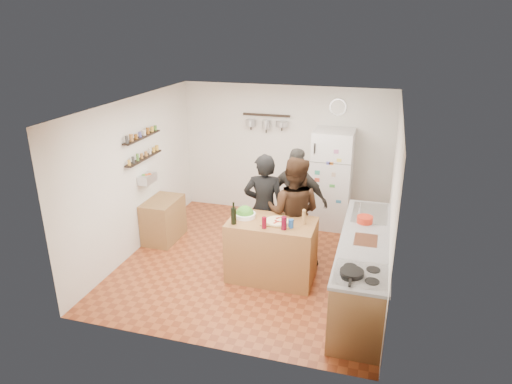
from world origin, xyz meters
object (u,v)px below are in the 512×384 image
(prep_island, at_px, (272,250))
(salt_canister, at_px, (291,224))
(red_bowl, at_px, (365,220))
(person_left, at_px, (264,208))
(person_back, at_px, (296,201))
(wall_clock, at_px, (338,107))
(person_center, at_px, (293,213))
(counter_run, at_px, (363,269))
(salad_bowl, at_px, (245,215))
(fridge, at_px, (331,179))
(skillet, at_px, (352,273))
(side_table, at_px, (163,220))
(wine_bottle, at_px, (234,216))
(pepper_mill, at_px, (304,218))

(prep_island, xyz_separation_m, salt_canister, (0.30, -0.12, 0.52))
(red_bowl, bearing_deg, prep_island, -166.20)
(person_left, xyz_separation_m, person_back, (0.42, 0.45, -0.00))
(person_back, bearing_deg, wall_clock, -98.95)
(salt_canister, distance_m, person_center, 0.62)
(salt_canister, bearing_deg, counter_run, -3.01)
(person_back, distance_m, counter_run, 1.69)
(salad_bowl, relative_size, salt_canister, 2.56)
(prep_island, distance_m, fridge, 2.25)
(salad_bowl, height_order, skillet, same)
(counter_run, distance_m, side_table, 3.55)
(salad_bowl, height_order, person_center, person_center)
(prep_island, relative_size, salad_bowl, 4.01)
(person_left, height_order, side_table, person_left)
(wine_bottle, height_order, person_left, person_left)
(counter_run, bearing_deg, side_table, 165.50)
(wall_clock, bearing_deg, person_center, -100.44)
(person_center, bearing_deg, fridge, -100.65)
(counter_run, relative_size, side_table, 3.29)
(salt_canister, xyz_separation_m, person_left, (-0.56, 0.65, -0.10))
(side_table, bearing_deg, pepper_mill, -14.55)
(person_left, bearing_deg, fridge, -127.75)
(pepper_mill, distance_m, person_center, 0.51)
(counter_run, height_order, skillet, skillet)
(wine_bottle, height_order, person_center, person_center)
(salt_canister, xyz_separation_m, fridge, (0.28, 2.25, -0.07))
(person_left, xyz_separation_m, wall_clock, (0.83, 1.92, 1.28))
(salt_canister, height_order, skillet, salt_canister)
(person_left, distance_m, fridge, 1.80)
(person_center, height_order, red_bowl, person_center)
(pepper_mill, distance_m, side_table, 2.72)
(wine_bottle, height_order, salt_canister, wine_bottle)
(person_center, distance_m, fridge, 1.68)
(prep_island, relative_size, salt_canister, 10.26)
(person_left, height_order, person_center, person_center)
(salad_bowl, relative_size, skillet, 1.15)
(salad_bowl, xyz_separation_m, wine_bottle, (-0.08, -0.27, 0.09))
(person_center, bearing_deg, salt_canister, 100.11)
(wine_bottle, height_order, skillet, wine_bottle)
(person_left, bearing_deg, counter_run, 145.87)
(salad_bowl, relative_size, person_left, 0.18)
(prep_island, height_order, person_back, person_back)
(skillet, bearing_deg, fridge, 101.16)
(red_bowl, bearing_deg, salt_canister, -156.05)
(person_back, relative_size, red_bowl, 7.72)
(person_center, distance_m, red_bowl, 1.08)
(person_center, height_order, wall_clock, wall_clock)
(prep_island, bearing_deg, wine_bottle, -156.25)
(prep_island, xyz_separation_m, person_center, (0.21, 0.49, 0.42))
(salad_bowl, relative_size, side_table, 0.39)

